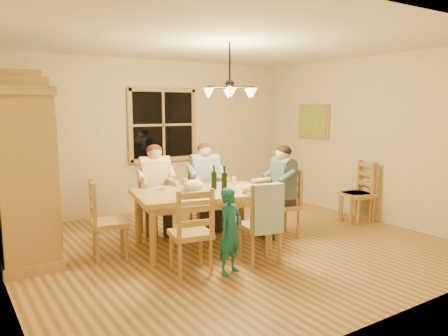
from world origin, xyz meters
TOP-DOWN VIEW (x-y plane):
  - floor at (0.00, 0.00)m, footprint 5.50×5.50m
  - ceiling at (0.00, 0.00)m, footprint 5.50×5.00m
  - wall_back at (0.00, 2.50)m, footprint 5.50×0.02m
  - wall_right at (2.75, 0.00)m, footprint 0.02×5.00m
  - window at (0.20, 2.47)m, footprint 1.30×0.06m
  - painting at (2.71, 1.20)m, footprint 0.06×0.78m
  - chandelier at (-0.00, 0.00)m, footprint 0.77×0.68m
  - armoire at (-2.42, 0.94)m, footprint 0.66×1.40m
  - dining_table at (-0.33, 0.15)m, footprint 1.92×1.38m
  - chair_far_left at (-0.61, 1.05)m, footprint 0.51×0.49m
  - chair_far_right at (0.16, 0.91)m, footprint 0.51×0.49m
  - chair_near_left at (-0.92, -0.58)m, footprint 0.51×0.49m
  - chair_near_right at (-0.06, -0.74)m, footprint 0.51×0.49m
  - chair_end_left at (-1.53, 0.38)m, footprint 0.49×0.51m
  - chair_end_right at (0.86, -0.07)m, footprint 0.49×0.51m
  - adult_woman at (-0.61, 1.05)m, footprint 0.45×0.48m
  - adult_plaid_man at (0.16, 0.91)m, footprint 0.45×0.48m
  - adult_slate_man at (0.86, -0.07)m, footprint 0.48×0.45m
  - towel at (-0.09, -0.93)m, footprint 0.39×0.17m
  - wine_bottle_a at (-0.12, 0.19)m, footprint 0.08×0.08m
  - wine_bottle_b at (-0.06, 0.04)m, footprint 0.08×0.08m
  - plate_woman at (-0.71, 0.54)m, footprint 0.26×0.26m
  - plate_plaid at (0.04, 0.40)m, footprint 0.26×0.26m
  - plate_slate at (0.29, 0.05)m, footprint 0.26×0.26m
  - wine_glass_a at (-0.45, 0.39)m, footprint 0.06×0.06m
  - wine_glass_b at (0.22, 0.21)m, footprint 0.06×0.06m
  - cap at (0.12, -0.27)m, footprint 0.20×0.20m
  - napkin at (-0.50, 0.01)m, footprint 0.20×0.17m
  - cloth_bundle at (-0.42, 0.23)m, footprint 0.28×0.22m
  - child at (-0.56, -0.85)m, footprint 0.42×0.35m
  - chair_spare_front at (2.45, -0.13)m, footprint 0.45×0.47m
  - chair_spare_back at (2.45, -0.07)m, footprint 0.54×0.55m

SIDE VIEW (x-z plane):
  - floor at x=0.00m, z-range 0.00..0.00m
  - chair_far_left at x=-0.61m, z-range -0.19..0.80m
  - chair_far_right at x=0.16m, z-range -0.19..0.80m
  - chair_near_left at x=-0.92m, z-range -0.19..0.80m
  - chair_near_right at x=-0.06m, z-range -0.19..0.80m
  - chair_end_left at x=-1.53m, z-range -0.19..0.80m
  - chair_end_right at x=0.86m, z-range -0.19..0.80m
  - chair_spare_front at x=2.45m, z-range -0.19..0.80m
  - chair_spare_back at x=2.45m, z-range -0.19..0.80m
  - child at x=-0.56m, z-range 0.00..0.98m
  - dining_table at x=-0.33m, z-range 0.28..1.04m
  - towel at x=-0.09m, z-range 0.41..0.99m
  - plate_woman at x=-0.71m, z-range 0.76..0.78m
  - plate_plaid at x=0.04m, z-range 0.76..0.78m
  - plate_slate at x=0.29m, z-range 0.76..0.78m
  - napkin at x=-0.50m, z-range 0.76..0.79m
  - cap at x=0.12m, z-range 0.76..0.87m
  - wine_glass_a at x=-0.45m, z-range 0.76..0.90m
  - wine_glass_b at x=0.22m, z-range 0.76..0.90m
  - cloth_bundle at x=-0.42m, z-range 0.76..0.91m
  - adult_woman at x=-0.61m, z-range 0.40..1.28m
  - adult_plaid_man at x=0.16m, z-range 0.40..1.28m
  - adult_slate_man at x=0.86m, z-range 0.40..1.28m
  - wine_bottle_a at x=-0.12m, z-range 0.76..1.09m
  - wine_bottle_b at x=-0.06m, z-range 0.76..1.09m
  - armoire at x=-2.42m, z-range -0.09..2.21m
  - wall_back at x=0.00m, z-range 0.00..2.70m
  - wall_right at x=2.75m, z-range 0.00..2.70m
  - window at x=0.20m, z-range 0.90..2.20m
  - painting at x=2.71m, z-range 1.28..1.92m
  - chandelier at x=0.00m, z-range 1.72..2.43m
  - ceiling at x=0.00m, z-range 2.69..2.71m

